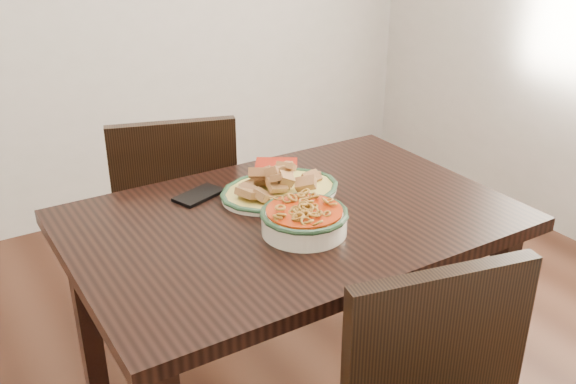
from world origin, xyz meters
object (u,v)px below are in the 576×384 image
noodle_bowl (304,217)px  smartphone (199,195)px  fish_plate (280,180)px  dining_table (292,245)px  chair_far (176,215)px

noodle_bowl → smartphone: (-0.14, 0.35, -0.04)m
fish_plate → smartphone: fish_plate is taller
fish_plate → smartphone: size_ratio=2.46×
dining_table → noodle_bowl: size_ratio=5.16×
dining_table → chair_far: (-0.10, 0.64, -0.15)m
dining_table → smartphone: 0.31m
chair_far → fish_plate: chair_far is taller
dining_table → noodle_bowl: 0.18m
chair_far → fish_plate: bearing=122.6°
dining_table → chair_far: chair_far is taller
dining_table → fish_plate: bearing=72.6°
chair_far → noodle_bowl: chair_far is taller
chair_far → smartphone: 0.48m
fish_plate → noodle_bowl: 0.25m
smartphone → noodle_bowl: bearing=-87.8°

